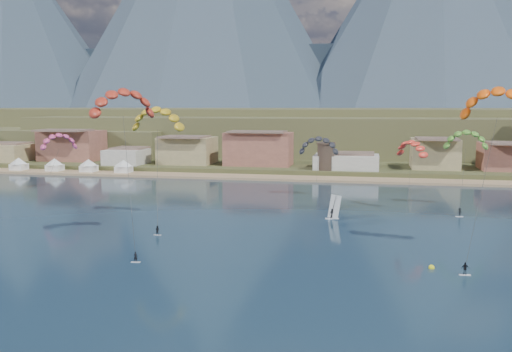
{
  "coord_description": "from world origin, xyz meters",
  "views": [
    {
      "loc": [
        19.3,
        -61.68,
        21.84
      ],
      "look_at": [
        0.0,
        32.0,
        10.0
      ],
      "focal_mm": 40.19,
      "sensor_mm": 36.0,
      "label": 1
    }
  ],
  "objects_px": {
    "kitesurfer_red": "(123,99)",
    "kitesurfer_orange": "(498,99)",
    "watchtower": "(326,156)",
    "windsurfer": "(333,211)",
    "kitesurfer_yellow": "(157,116)",
    "kitesurfer_green": "(466,137)",
    "buoy": "(432,268)"
  },
  "relations": [
    {
      "from": "watchtower",
      "to": "windsurfer",
      "type": "distance_m",
      "value": 66.58
    },
    {
      "from": "kitesurfer_yellow",
      "to": "kitesurfer_green",
      "type": "distance_m",
      "value": 64.53
    },
    {
      "from": "kitesurfer_red",
      "to": "kitesurfer_orange",
      "type": "relative_size",
      "value": 1.0
    },
    {
      "from": "kitesurfer_orange",
      "to": "buoy",
      "type": "xyz_separation_m",
      "value": [
        -9.01,
        -8.58,
        -22.65
      ]
    },
    {
      "from": "windsurfer",
      "to": "buoy",
      "type": "xyz_separation_m",
      "value": [
        15.42,
        -31.5,
        -1.33
      ]
    },
    {
      "from": "kitesurfer_orange",
      "to": "windsurfer",
      "type": "relative_size",
      "value": 5.68
    },
    {
      "from": "kitesurfer_red",
      "to": "kitesurfer_yellow",
      "type": "height_order",
      "value": "kitesurfer_red"
    },
    {
      "from": "watchtower",
      "to": "buoy",
      "type": "distance_m",
      "value": 100.26
    },
    {
      "from": "kitesurfer_green",
      "to": "buoy",
      "type": "bearing_deg",
      "value": -102.61
    },
    {
      "from": "windsurfer",
      "to": "kitesurfer_red",
      "type": "bearing_deg",
      "value": -139.1
    },
    {
      "from": "kitesurfer_green",
      "to": "buoy",
      "type": "distance_m",
      "value": 52.83
    },
    {
      "from": "kitesurfer_yellow",
      "to": "buoy",
      "type": "relative_size",
      "value": 30.44
    },
    {
      "from": "buoy",
      "to": "kitesurfer_orange",
      "type": "bearing_deg",
      "value": 43.59
    },
    {
      "from": "kitesurfer_yellow",
      "to": "kitesurfer_green",
      "type": "bearing_deg",
      "value": 23.07
    },
    {
      "from": "kitesurfer_yellow",
      "to": "windsurfer",
      "type": "bearing_deg",
      "value": 12.54
    },
    {
      "from": "kitesurfer_green",
      "to": "buoy",
      "type": "height_order",
      "value": "kitesurfer_green"
    },
    {
      "from": "kitesurfer_yellow",
      "to": "windsurfer",
      "type": "relative_size",
      "value": 5.21
    },
    {
      "from": "kitesurfer_yellow",
      "to": "kitesurfer_green",
      "type": "height_order",
      "value": "kitesurfer_yellow"
    },
    {
      "from": "kitesurfer_red",
      "to": "buoy",
      "type": "distance_m",
      "value": 51.69
    },
    {
      "from": "watchtower",
      "to": "buoy",
      "type": "height_order",
      "value": "watchtower"
    },
    {
      "from": "kitesurfer_orange",
      "to": "kitesurfer_green",
      "type": "height_order",
      "value": "kitesurfer_orange"
    },
    {
      "from": "kitesurfer_yellow",
      "to": "kitesurfer_green",
      "type": "relative_size",
      "value": 1.28
    },
    {
      "from": "watchtower",
      "to": "windsurfer",
      "type": "relative_size",
      "value": 1.86
    },
    {
      "from": "kitesurfer_orange",
      "to": "windsurfer",
      "type": "xyz_separation_m",
      "value": [
        -24.44,
        22.92,
        -21.31
      ]
    },
    {
      "from": "kitesurfer_green",
      "to": "windsurfer",
      "type": "height_order",
      "value": "kitesurfer_green"
    },
    {
      "from": "watchtower",
      "to": "kitesurfer_yellow",
      "type": "distance_m",
      "value": 78.89
    },
    {
      "from": "watchtower",
      "to": "windsurfer",
      "type": "bearing_deg",
      "value": -84.01
    },
    {
      "from": "buoy",
      "to": "kitesurfer_yellow",
      "type": "bearing_deg",
      "value": 153.3
    },
    {
      "from": "kitesurfer_yellow",
      "to": "buoy",
      "type": "xyz_separation_m",
      "value": [
        48.15,
        -24.22,
        -19.78
      ]
    },
    {
      "from": "kitesurfer_yellow",
      "to": "windsurfer",
      "type": "height_order",
      "value": "kitesurfer_yellow"
    },
    {
      "from": "kitesurfer_orange",
      "to": "buoy",
      "type": "relative_size",
      "value": 33.18
    },
    {
      "from": "windsurfer",
      "to": "kitesurfer_green",
      "type": "bearing_deg",
      "value": 34.11
    }
  ]
}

